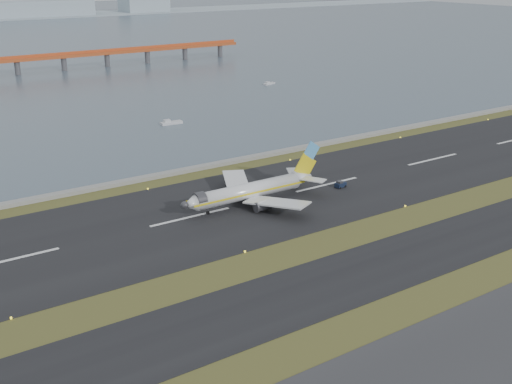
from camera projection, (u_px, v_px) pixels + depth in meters
ground at (267, 267)px, 121.12m from camera, size 1000.00×1000.00×0.00m
taxiway_strip at (306, 292)px, 111.75m from camera, size 1000.00×18.00×0.10m
runway_strip at (191, 217)px, 144.50m from camera, size 1000.00×45.00×0.10m
seawall at (136, 180)px, 167.75m from camera, size 1000.00×2.50×1.00m
red_pier at (16, 61)px, 324.17m from camera, size 260.00×5.00×10.20m
airliner at (253, 190)px, 151.57m from camera, size 38.52×32.89×12.80m
pushback_tug at (340, 184)px, 163.14m from camera, size 3.14×2.12×1.87m
workboat_near at (171, 123)px, 227.12m from camera, size 7.91×2.87×1.89m
workboat_far at (269, 84)px, 300.78m from camera, size 6.78×3.67×1.57m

